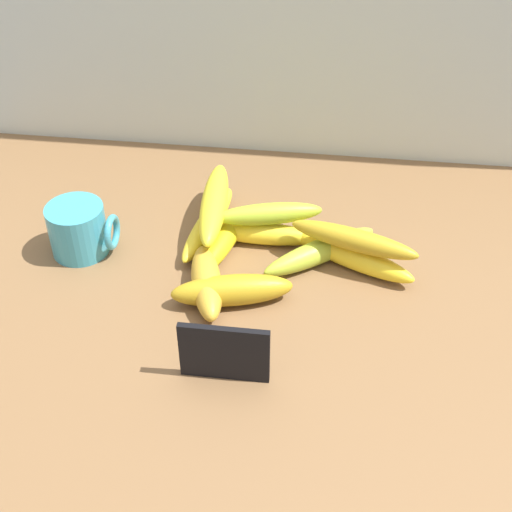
{
  "coord_description": "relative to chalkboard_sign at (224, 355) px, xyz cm",
  "views": [
    {
      "loc": [
        9.36,
        -72.38,
        69.32
      ],
      "look_at": [
        -0.03,
        1.52,
        8.0
      ],
      "focal_mm": 48.97,
      "sensor_mm": 36.0,
      "label": 1
    }
  ],
  "objects": [
    {
      "name": "banana_6",
      "position": [
        -4.94,
        14.67,
        -1.78
      ],
      "size": [
        8.01,
        15.79,
        4.16
      ],
      "primitive_type": "ellipsoid",
      "rotation": [
        0.0,
        0.0,
        1.84
      ],
      "color": "gold",
      "rests_on": "counter_top"
    },
    {
      "name": "banana_4",
      "position": [
        -7.24,
        28.59,
        -2.19
      ],
      "size": [
        7.0,
        19.95,
        3.34
      ],
      "primitive_type": "ellipsoid",
      "rotation": [
        0.0,
        0.0,
        1.38
      ],
      "color": "yellow",
      "rests_on": "counter_top"
    },
    {
      "name": "banana_3",
      "position": [
        -4.3,
        24.21,
        -2.18
      ],
      "size": [
        7.17,
        16.15,
        3.36
      ],
      "primitive_type": "ellipsoid",
      "rotation": [
        0.0,
        0.0,
        4.46
      ],
      "color": "yellow",
      "rests_on": "counter_top"
    },
    {
      "name": "counter_top",
      "position": [
        1.62,
        16.13,
        -5.36
      ],
      "size": [
        110.0,
        76.0,
        3.0
      ],
      "primitive_type": "cube",
      "color": "brown",
      "rests_on": "ground"
    },
    {
      "name": "banana_9",
      "position": [
        14.94,
        22.75,
        1.4
      ],
      "size": [
        18.96,
        8.64,
        3.28
      ],
      "primitive_type": "ellipsoid",
      "rotation": [
        0.0,
        0.0,
        5.99
      ],
      "color": "gold",
      "rests_on": "banana_5"
    },
    {
      "name": "banana_8",
      "position": [
        2.3,
        27.55,
        1.28
      ],
      "size": [
        16.42,
        7.23,
        3.3
      ],
      "primitive_type": "ellipsoid",
      "rotation": [
        0.0,
        0.0,
        3.4
      ],
      "color": "#9EB82A",
      "rests_on": "banana_1"
    },
    {
      "name": "banana_2",
      "position": [
        10.35,
        23.82,
        -2.08
      ],
      "size": [
        17.47,
        14.94,
        3.56
      ],
      "primitive_type": "ellipsoid",
      "rotation": [
        0.0,
        0.0,
        0.67
      ],
      "color": "#A3B830",
      "rests_on": "counter_top"
    },
    {
      "name": "coffee_mug",
      "position": [
        -25.26,
        21.79,
        0.04
      ],
      "size": [
        10.01,
        8.51,
        7.8
      ],
      "color": "teal",
      "rests_on": "counter_top"
    },
    {
      "name": "banana_0",
      "position": [
        -1.15,
        13.32,
        -1.67
      ],
      "size": [
        17.33,
        8.19,
        4.37
      ],
      "primitive_type": "ellipsoid",
      "rotation": [
        0.0,
        0.0,
        0.24
      ],
      "color": "#B7901B",
      "rests_on": "counter_top"
    },
    {
      "name": "banana_1",
      "position": [
        0.93,
        27.12,
        -2.11
      ],
      "size": [
        18.23,
        3.98,
        3.49
      ],
      "primitive_type": "ellipsoid",
      "rotation": [
        0.0,
        0.0,
        3.11
      ],
      "color": "yellow",
      "rests_on": "counter_top"
    },
    {
      "name": "banana_5",
      "position": [
        14.81,
        23.29,
        -2.05
      ],
      "size": [
        19.51,
        12.11,
        3.62
      ],
      "primitive_type": "ellipsoid",
      "rotation": [
        0.0,
        0.0,
        5.82
      ],
      "color": "yellow",
      "rests_on": "counter_top"
    },
    {
      "name": "chalkboard_sign",
      "position": [
        0.0,
        0.0,
        0.0
      ],
      "size": [
        11.0,
        1.8,
        8.4
      ],
      "color": "black",
      "rests_on": "counter_top"
    },
    {
      "name": "banana_7",
      "position": [
        -6.25,
        28.99,
        1.44
      ],
      "size": [
        5.35,
        21.1,
        3.91
      ],
      "primitive_type": "ellipsoid",
      "rotation": [
        0.0,
        0.0,
        1.64
      ],
      "color": "yellow",
      "rests_on": "banana_4"
    }
  ]
}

